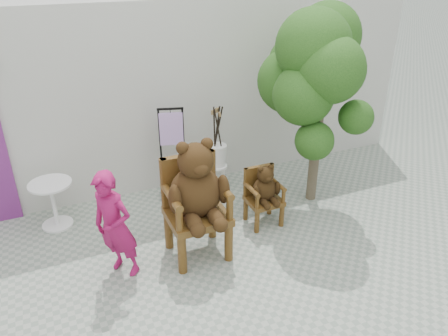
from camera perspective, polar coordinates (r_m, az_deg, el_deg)
name	(u,v)px	position (r m, az deg, el deg)	size (l,w,h in m)	color
ground_plane	(237,277)	(5.58, 1.68, -14.06)	(60.00, 60.00, 0.00)	gray
back_wall	(159,93)	(7.46, -8.43, 9.71)	(9.00, 1.00, 3.00)	beige
chair_big	(196,192)	(5.47, -3.66, -3.18)	(0.78, 0.86, 1.63)	#492E0F
chair_small	(264,190)	(6.30, 5.24, -2.85)	(0.49, 0.51, 0.94)	#492E0F
person	(115,226)	(5.32, -14.03, -7.35)	(0.54, 0.35, 1.47)	#9B134F
cafe_table	(53,199)	(6.72, -21.45, -3.82)	(0.60, 0.60, 0.70)	white
display_stand	(173,164)	(6.99, -6.64, 0.56)	(0.53, 0.46, 1.51)	black
stool_bucket	(218,155)	(7.11, -0.84, 1.72)	(0.32, 0.32, 1.45)	white
tree	(312,66)	(6.39, 11.43, 12.98)	(1.68, 1.76, 3.00)	#423727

